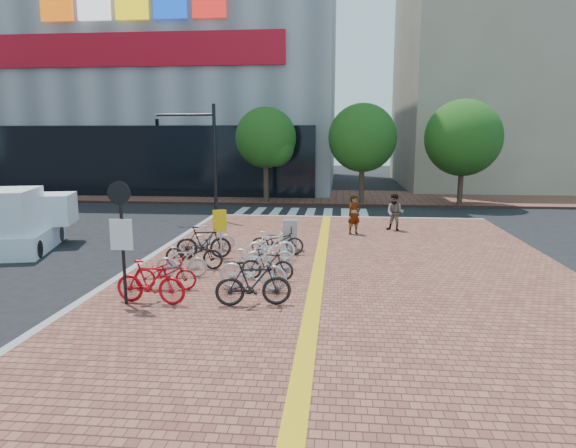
# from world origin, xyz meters

# --- Properties ---
(ground) EXTENTS (120.00, 120.00, 0.00)m
(ground) POSITION_xyz_m (0.00, 0.00, 0.00)
(ground) COLOR black
(ground) RESTS_ON ground
(sidewalk) EXTENTS (14.00, 34.00, 0.15)m
(sidewalk) POSITION_xyz_m (3.00, -5.00, 0.07)
(sidewalk) COLOR brown
(sidewalk) RESTS_ON ground
(tactile_strip) EXTENTS (0.40, 34.00, 0.01)m
(tactile_strip) POSITION_xyz_m (2.00, -5.00, 0.16)
(tactile_strip) COLOR gold
(tactile_strip) RESTS_ON sidewalk
(kerb_west) EXTENTS (0.25, 34.00, 0.15)m
(kerb_west) POSITION_xyz_m (-4.00, -5.00, 0.08)
(kerb_west) COLOR gray
(kerb_west) RESTS_ON ground
(kerb_north) EXTENTS (14.00, 0.25, 0.15)m
(kerb_north) POSITION_xyz_m (3.00, 12.00, 0.08)
(kerb_north) COLOR gray
(kerb_north) RESTS_ON ground
(far_sidewalk) EXTENTS (70.00, 8.00, 0.15)m
(far_sidewalk) POSITION_xyz_m (0.00, 21.00, 0.07)
(far_sidewalk) COLOR brown
(far_sidewalk) RESTS_ON ground
(department_store) EXTENTS (36.00, 24.27, 28.00)m
(department_store) POSITION_xyz_m (-15.99, 31.95, 13.98)
(department_store) COLOR gray
(department_store) RESTS_ON ground
(building_beige) EXTENTS (20.00, 18.00, 18.00)m
(building_beige) POSITION_xyz_m (18.00, 32.00, 9.00)
(building_beige) COLOR gray
(building_beige) RESTS_ON ground
(crosswalk) EXTENTS (7.50, 4.00, 0.01)m
(crosswalk) POSITION_xyz_m (0.50, 14.00, 0.01)
(crosswalk) COLOR silver
(crosswalk) RESTS_ON ground
(street_trees) EXTENTS (16.20, 4.60, 6.35)m
(street_trees) POSITION_xyz_m (5.04, 17.45, 4.10)
(street_trees) COLOR #38281E
(street_trees) RESTS_ON far_sidewalk
(bike_0) EXTENTS (1.92, 0.73, 1.12)m
(bike_0) POSITION_xyz_m (-2.10, -2.59, 0.71)
(bike_0) COLOR red
(bike_0) RESTS_ON sidewalk
(bike_1) EXTENTS (1.76, 0.69, 0.91)m
(bike_1) POSITION_xyz_m (-2.13, -1.38, 0.60)
(bike_1) COLOR #B90D16
(bike_1) RESTS_ON sidewalk
(bike_2) EXTENTS (1.57, 0.54, 0.93)m
(bike_2) POSITION_xyz_m (-2.07, -0.07, 0.61)
(bike_2) COLOR #B3B3B8
(bike_2) RESTS_ON sidewalk
(bike_3) EXTENTS (2.00, 0.87, 1.02)m
(bike_3) POSITION_xyz_m (-1.99, 0.94, 0.66)
(bike_3) COLOR black
(bike_3) RESTS_ON sidewalk
(bike_4) EXTENTS (1.95, 0.91, 1.13)m
(bike_4) POSITION_xyz_m (-2.02, 2.27, 0.72)
(bike_4) COLOR black
(bike_4) RESTS_ON sidewalk
(bike_5) EXTENTS (1.66, 0.70, 0.97)m
(bike_5) POSITION_xyz_m (-1.98, 3.39, 0.63)
(bike_5) COLOR silver
(bike_5) RESTS_ON sidewalk
(bike_6) EXTENTS (1.97, 0.88, 1.14)m
(bike_6) POSITION_xyz_m (0.51, -2.49, 0.72)
(bike_6) COLOR black
(bike_6) RESTS_ON sidewalk
(bike_7) EXTENTS (1.98, 0.78, 1.16)m
(bike_7) POSITION_xyz_m (0.29, -1.23, 0.73)
(bike_7) COLOR silver
(bike_7) RESTS_ON sidewalk
(bike_8) EXTENTS (1.59, 0.55, 0.94)m
(bike_8) POSITION_xyz_m (0.54, -0.18, 0.62)
(bike_8) COLOR black
(bike_8) RESTS_ON sidewalk
(bike_9) EXTENTS (1.62, 0.65, 0.95)m
(bike_9) POSITION_xyz_m (0.46, 0.97, 0.62)
(bike_9) COLOR silver
(bike_9) RESTS_ON sidewalk
(bike_10) EXTENTS (1.73, 0.74, 1.00)m
(bike_10) POSITION_xyz_m (0.33, 2.26, 0.65)
(bike_10) COLOR white
(bike_10) RESTS_ON sidewalk
(bike_11) EXTENTS (1.90, 0.74, 0.98)m
(bike_11) POSITION_xyz_m (0.45, 3.10, 0.64)
(bike_11) COLOR black
(bike_11) RESTS_ON sidewalk
(pedestrian_a) EXTENTS (0.73, 0.66, 1.68)m
(pedestrian_a) POSITION_xyz_m (3.27, 7.24, 0.99)
(pedestrian_a) COLOR gray
(pedestrian_a) RESTS_ON sidewalk
(pedestrian_b) EXTENTS (0.98, 0.89, 1.63)m
(pedestrian_b) POSITION_xyz_m (5.10, 8.23, 0.97)
(pedestrian_b) COLOR #4B505F
(pedestrian_b) RESTS_ON sidewalk
(utility_box) EXTENTS (0.52, 0.38, 1.12)m
(utility_box) POSITION_xyz_m (0.82, 3.99, 0.71)
(utility_box) COLOR #AAAAAF
(utility_box) RESTS_ON sidewalk
(yellow_sign) EXTENTS (0.46, 0.17, 1.72)m
(yellow_sign) POSITION_xyz_m (-1.41, 2.21, 1.34)
(yellow_sign) COLOR #B7B7BC
(yellow_sign) RESTS_ON sidewalk
(notice_sign) EXTENTS (0.58, 0.13, 3.12)m
(notice_sign) POSITION_xyz_m (-2.73, -2.72, 2.12)
(notice_sign) COLOR black
(notice_sign) RESTS_ON sidewalk
(traffic_light_pole) EXTENTS (3.07, 1.18, 5.71)m
(traffic_light_pole) POSITION_xyz_m (-4.82, 10.23, 4.09)
(traffic_light_pole) COLOR black
(traffic_light_pole) RESTS_ON sidewalk
(box_truck) EXTENTS (2.84, 4.50, 2.42)m
(box_truck) POSITION_xyz_m (-9.27, 3.46, 1.14)
(box_truck) COLOR white
(box_truck) RESTS_ON ground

